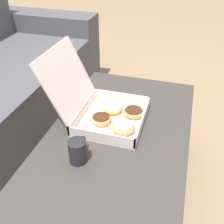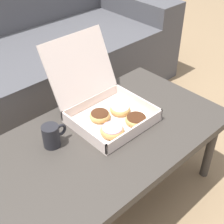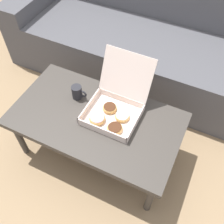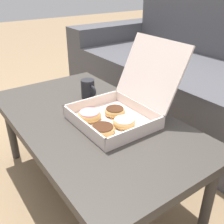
# 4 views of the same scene
# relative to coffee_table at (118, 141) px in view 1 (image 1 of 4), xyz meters

# --- Properties ---
(ground_plane) EXTENTS (12.00, 12.00, 0.00)m
(ground_plane) POSITION_rel_coffee_table_xyz_m (0.00, 0.16, -0.38)
(ground_plane) COLOR #937756
(coffee_table) EXTENTS (1.11, 0.62, 0.42)m
(coffee_table) POSITION_rel_coffee_table_xyz_m (0.00, 0.00, 0.00)
(coffee_table) COLOR #3D3833
(coffee_table) RESTS_ON ground_plane
(pastry_box) EXTENTS (0.34, 0.43, 0.33)m
(pastry_box) POSITION_rel_coffee_table_xyz_m (0.09, 0.09, 0.10)
(pastry_box) COLOR silver
(pastry_box) RESTS_ON coffee_table
(coffee_mug) EXTENTS (0.11, 0.07, 0.10)m
(coffee_mug) POSITION_rel_coffee_table_xyz_m (-0.19, 0.11, 0.09)
(coffee_mug) COLOR #232328
(coffee_mug) RESTS_ON coffee_table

